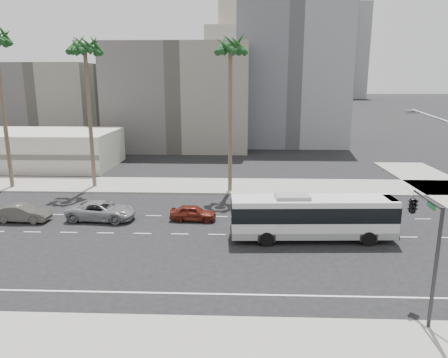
{
  "coord_description": "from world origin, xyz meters",
  "views": [
    {
      "loc": [
        -1.27,
        -31.29,
        11.99
      ],
      "look_at": [
        -2.61,
        4.0,
        3.6
      ],
      "focal_mm": 33.55,
      "sensor_mm": 36.0,
      "label": 1
    }
  ],
  "objects_px": {
    "car_c": "(23,213)",
    "palm_near": "(230,51)",
    "city_bus": "(313,216)",
    "palm_mid": "(85,51)",
    "traffic_signal": "(415,210)",
    "car_a": "(193,213)",
    "car_b": "(102,211)"
  },
  "relations": [
    {
      "from": "car_a",
      "to": "palm_mid",
      "type": "bearing_deg",
      "value": 51.37
    },
    {
      "from": "city_bus",
      "to": "traffic_signal",
      "type": "relative_size",
      "value": 1.99
    },
    {
      "from": "car_b",
      "to": "car_c",
      "type": "xyz_separation_m",
      "value": [
        -6.67,
        -0.71,
        -0.07
      ]
    },
    {
      "from": "car_a",
      "to": "car_b",
      "type": "height_order",
      "value": "car_b"
    },
    {
      "from": "car_b",
      "to": "palm_mid",
      "type": "height_order",
      "value": "palm_mid"
    },
    {
      "from": "city_bus",
      "to": "car_a",
      "type": "bearing_deg",
      "value": 154.25
    },
    {
      "from": "palm_near",
      "to": "palm_mid",
      "type": "relative_size",
      "value": 0.99
    },
    {
      "from": "traffic_signal",
      "to": "palm_mid",
      "type": "bearing_deg",
      "value": 137.66
    },
    {
      "from": "car_b",
      "to": "palm_mid",
      "type": "xyz_separation_m",
      "value": [
        -4.56,
        11.39,
        14.16
      ]
    },
    {
      "from": "car_c",
      "to": "city_bus",
      "type": "bearing_deg",
      "value": -94.51
    },
    {
      "from": "palm_near",
      "to": "car_a",
      "type": "bearing_deg",
      "value": -106.44
    },
    {
      "from": "city_bus",
      "to": "car_c",
      "type": "xyz_separation_m",
      "value": [
        -24.33,
        3.25,
        -1.12
      ]
    },
    {
      "from": "city_bus",
      "to": "car_c",
      "type": "distance_m",
      "value": 24.57
    },
    {
      "from": "car_b",
      "to": "palm_near",
      "type": "bearing_deg",
      "value": -42.74
    },
    {
      "from": "city_bus",
      "to": "car_a",
      "type": "relative_size",
      "value": 3.11
    },
    {
      "from": "palm_near",
      "to": "palm_mid",
      "type": "xyz_separation_m",
      "value": [
        -15.58,
        1.18,
        0.09
      ]
    },
    {
      "from": "car_a",
      "to": "traffic_signal",
      "type": "distance_m",
      "value": 19.22
    },
    {
      "from": "car_b",
      "to": "city_bus",
      "type": "bearing_deg",
      "value": -98.23
    },
    {
      "from": "traffic_signal",
      "to": "palm_near",
      "type": "height_order",
      "value": "palm_near"
    },
    {
      "from": "car_a",
      "to": "car_b",
      "type": "bearing_deg",
      "value": 94.08
    },
    {
      "from": "traffic_signal",
      "to": "car_b",
      "type": "bearing_deg",
      "value": 149.73
    },
    {
      "from": "traffic_signal",
      "to": "palm_near",
      "type": "relative_size",
      "value": 0.38
    },
    {
      "from": "city_bus",
      "to": "traffic_signal",
      "type": "xyz_separation_m",
      "value": [
        3.8,
        -8.89,
        3.36
      ]
    },
    {
      "from": "car_a",
      "to": "city_bus",
      "type": "bearing_deg",
      "value": -109.85
    },
    {
      "from": "car_a",
      "to": "palm_mid",
      "type": "xyz_separation_m",
      "value": [
        -12.6,
        11.27,
        14.3
      ]
    },
    {
      "from": "car_a",
      "to": "palm_mid",
      "type": "height_order",
      "value": "palm_mid"
    },
    {
      "from": "car_c",
      "to": "palm_near",
      "type": "xyz_separation_m",
      "value": [
        17.68,
        10.93,
        14.14
      ]
    },
    {
      "from": "city_bus",
      "to": "car_b",
      "type": "xyz_separation_m",
      "value": [
        -17.66,
        3.96,
        -1.05
      ]
    },
    {
      "from": "car_b",
      "to": "car_c",
      "type": "distance_m",
      "value": 6.7
    },
    {
      "from": "car_a",
      "to": "traffic_signal",
      "type": "height_order",
      "value": "traffic_signal"
    },
    {
      "from": "city_bus",
      "to": "palm_mid",
      "type": "distance_m",
      "value": 30.02
    },
    {
      "from": "car_b",
      "to": "car_a",
      "type": "bearing_deg",
      "value": -84.68
    }
  ]
}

